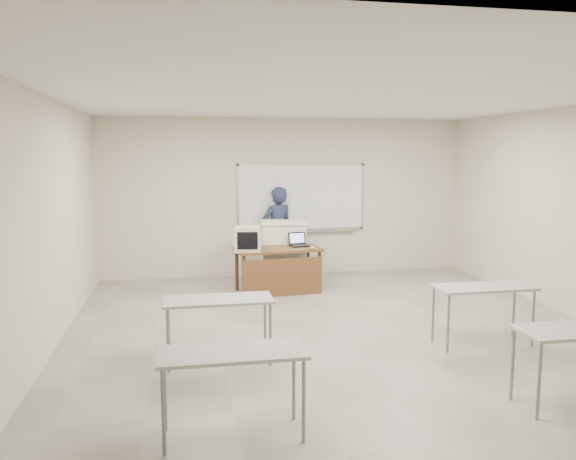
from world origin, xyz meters
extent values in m
cube|color=gray|center=(0.00, 0.00, -0.01)|extent=(7.00, 8.00, 0.01)
cube|color=white|center=(0.30, 3.97, 1.50)|extent=(2.40, 0.03, 1.20)
cube|color=#B7BABC|center=(0.30, 3.97, 2.12)|extent=(2.48, 0.04, 0.04)
cube|color=#B7BABC|center=(0.30, 3.97, 0.88)|extent=(2.48, 0.04, 0.04)
cube|color=#B7BABC|center=(-0.92, 3.97, 1.50)|extent=(0.04, 0.04, 1.28)
cube|color=#B7BABC|center=(1.52, 3.97, 1.50)|extent=(0.04, 0.04, 1.28)
cube|color=#B7BABC|center=(0.30, 3.92, 0.84)|extent=(2.16, 0.07, 0.02)
cube|color=#AAA9A4|center=(-1.60, -0.50, 0.71)|extent=(1.20, 0.50, 0.03)
cylinder|color=slate|center=(-2.15, -0.70, 0.35)|extent=(0.03, 0.03, 0.70)
cylinder|color=slate|center=(-1.05, -0.70, 0.35)|extent=(0.03, 0.03, 0.70)
cylinder|color=slate|center=(-2.15, -0.30, 0.35)|extent=(0.03, 0.03, 0.70)
cylinder|color=slate|center=(-1.05, -0.30, 0.35)|extent=(0.03, 0.03, 0.70)
cube|color=#AAA9A4|center=(1.60, -0.50, 0.71)|extent=(1.20, 0.50, 0.03)
cylinder|color=slate|center=(1.05, -0.70, 0.35)|extent=(0.03, 0.03, 0.70)
cylinder|color=slate|center=(2.15, -0.70, 0.35)|extent=(0.03, 0.03, 0.70)
cylinder|color=slate|center=(1.05, -0.30, 0.35)|extent=(0.03, 0.03, 0.70)
cylinder|color=slate|center=(2.15, -0.30, 0.35)|extent=(0.03, 0.03, 0.70)
cube|color=#AAA9A4|center=(-1.60, -2.20, 0.71)|extent=(1.20, 0.50, 0.03)
cylinder|color=slate|center=(-2.15, -2.40, 0.35)|extent=(0.03, 0.03, 0.70)
cylinder|color=slate|center=(-1.05, -2.40, 0.35)|extent=(0.03, 0.03, 0.70)
cylinder|color=slate|center=(-2.15, -2.00, 0.35)|extent=(0.03, 0.03, 0.70)
cylinder|color=slate|center=(-1.05, -2.00, 0.35)|extent=(0.03, 0.03, 0.70)
cylinder|color=slate|center=(1.05, -2.40, 0.35)|extent=(0.03, 0.03, 0.70)
cylinder|color=slate|center=(1.05, -2.00, 0.35)|extent=(0.03, 0.03, 0.70)
cube|color=brown|center=(-0.40, 2.60, 0.73)|extent=(1.41, 0.70, 0.04)
cube|color=brown|center=(-0.40, 2.27, 0.32)|extent=(1.34, 0.03, 0.63)
cylinder|color=#412516|center=(-1.04, 2.31, 0.35)|extent=(0.06, 0.06, 0.71)
cylinder|color=#412516|center=(0.24, 2.31, 0.35)|extent=(0.06, 0.06, 0.71)
cylinder|color=#412516|center=(-1.04, 2.89, 0.35)|extent=(0.06, 0.06, 0.71)
cylinder|color=#412516|center=(0.24, 2.89, 0.35)|extent=(0.06, 0.06, 0.71)
cube|color=white|center=(-0.20, 3.20, 0.54)|extent=(0.76, 0.54, 1.09)
cube|color=white|center=(-0.20, 3.20, 1.11)|extent=(0.80, 0.58, 0.04)
cube|color=beige|center=(-0.92, 2.50, 0.95)|extent=(0.41, 0.43, 0.39)
cube|color=beige|center=(-0.92, 2.26, 0.95)|extent=(0.43, 0.04, 0.41)
cube|color=black|center=(-0.92, 2.24, 0.95)|extent=(0.33, 0.01, 0.28)
cube|color=black|center=(0.00, 2.70, 0.76)|extent=(0.31, 0.22, 0.02)
cube|color=black|center=(0.00, 2.69, 0.77)|extent=(0.25, 0.13, 0.01)
cube|color=black|center=(0.00, 2.84, 0.87)|extent=(0.31, 0.07, 0.21)
cube|color=#8DA8DC|center=(0.00, 2.83, 0.87)|extent=(0.26, 0.05, 0.16)
ellipsoid|color=#B4B6BD|center=(0.15, 2.40, 0.77)|extent=(0.11, 0.09, 0.04)
cube|color=beige|center=(-0.35, 3.28, 1.14)|extent=(0.43, 0.18, 0.02)
imported|color=black|center=(-0.19, 3.86, 0.85)|extent=(0.72, 0.59, 1.71)
camera|label=1|loc=(-1.97, -6.57, 2.30)|focal=35.00mm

